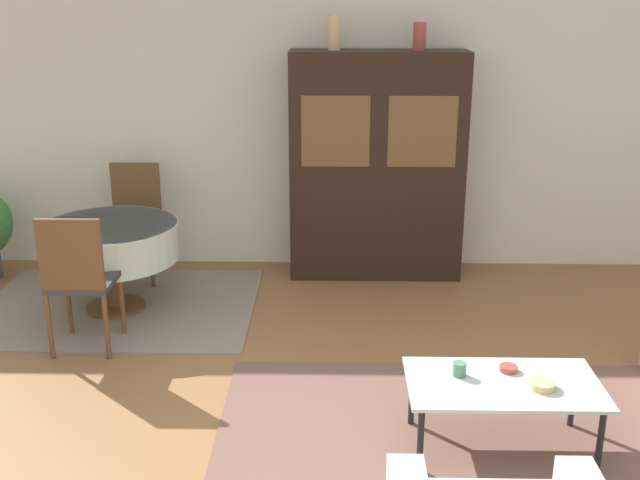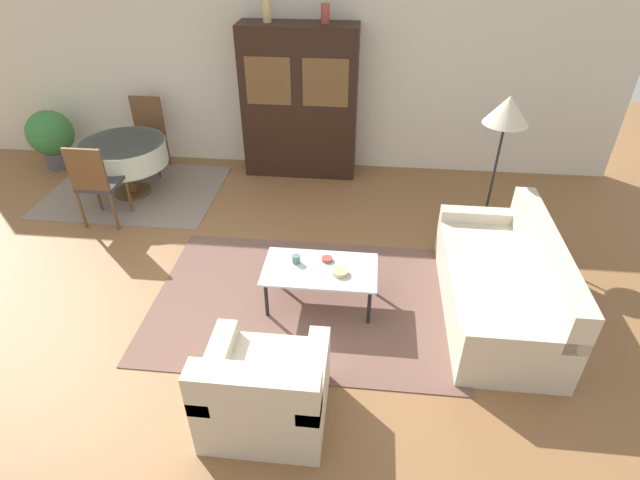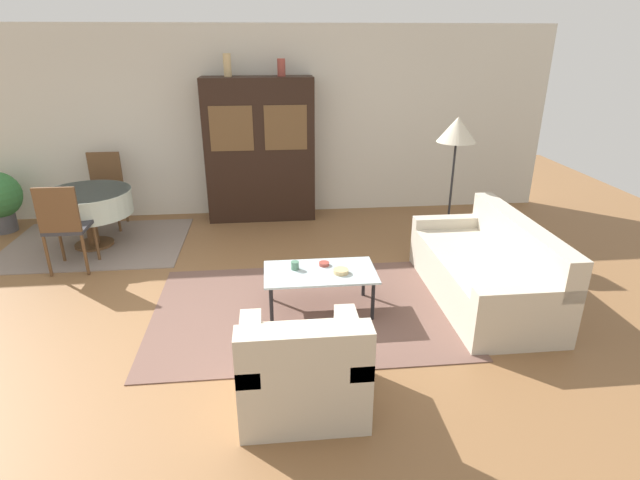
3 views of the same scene
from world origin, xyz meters
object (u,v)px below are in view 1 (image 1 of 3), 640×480
object	(u,v)px
cup	(459,369)
vase_short	(420,36)
dining_table	(110,242)
bowl_small	(508,368)
dining_chair_near	(78,275)
vase_tall	(334,32)
display_cabinet	(377,166)
dining_chair_far	(134,214)
coffee_table	(503,388)
bowl	(542,385)

from	to	relation	value
cup	vase_short	world-z (taller)	vase_short
dining_table	bowl_small	xyz separation A→B (m)	(2.80, -1.81, -0.14)
dining_table	bowl_small	bearing A→B (deg)	-32.86
dining_chair_near	vase_tall	size ratio (longest dim) A/B	3.46
display_cabinet	dining_chair_far	xyz separation A→B (m)	(-2.17, -0.14, -0.42)
vase_tall	dining_chair_near	bearing A→B (deg)	-136.78
bowl_small	vase_tall	size ratio (longest dim) A/B	0.35
dining_chair_far	coffee_table	bearing A→B (deg)	135.40
coffee_table	dining_table	size ratio (longest dim) A/B	0.98
dining_chair_near	vase_tall	xyz separation A→B (m)	(1.79, 1.68, 1.57)
cup	bowl_small	size ratio (longest dim) A/B	0.78
dining_table	vase_tall	xyz separation A→B (m)	(1.79, 0.91, 1.59)
display_cabinet	vase_short	size ratio (longest dim) A/B	8.78
dining_chair_near	vase_tall	distance (m)	2.92
coffee_table	bowl_small	world-z (taller)	bowl_small
dining_table	vase_short	distance (m)	3.09
display_cabinet	dining_chair_near	distance (m)	2.78
display_cabinet	bowl_small	xyz separation A→B (m)	(0.63, -2.72, -0.57)
dining_chair_far	cup	bearing A→B (deg)	133.59
dining_chair_far	dining_chair_near	bearing A→B (deg)	90.00
dining_table	vase_short	size ratio (longest dim) A/B	4.74
coffee_table	dining_table	xyz separation A→B (m)	(-2.75, 1.94, 0.19)
dining_chair_far	bowl_small	bearing A→B (deg)	137.37
dining_chair_near	cup	distance (m)	2.74
dining_table	vase_tall	distance (m)	2.56
vase_tall	vase_short	bearing A→B (deg)	-0.00
dining_chair_far	vase_tall	world-z (taller)	vase_tall
dining_table	dining_chair_far	size ratio (longest dim) A/B	1.06
coffee_table	display_cabinet	world-z (taller)	display_cabinet
display_cabinet	bowl_small	world-z (taller)	display_cabinet
dining_chair_far	bowl_small	xyz separation A→B (m)	(2.80, -2.58, -0.15)
coffee_table	display_cabinet	xyz separation A→B (m)	(-0.57, 2.85, 0.63)
dining_chair_far	vase_tall	xyz separation A→B (m)	(1.79, 0.14, 1.57)
vase_tall	vase_short	size ratio (longest dim) A/B	1.29
display_cabinet	bowl	distance (m)	3.06
dining_chair_far	display_cabinet	bearing A→B (deg)	-176.24
display_cabinet	dining_table	distance (m)	2.40
coffee_table	vase_tall	xyz separation A→B (m)	(-0.96, 2.85, 1.78)
coffee_table	vase_short	distance (m)	3.35
display_cabinet	dining_chair_far	bearing A→B (deg)	-176.24
bowl	dining_chair_near	bearing A→B (deg)	157.29
dining_table	display_cabinet	bearing A→B (deg)	22.75
bowl_small	vase_short	size ratio (longest dim) A/B	0.45
bowl_small	vase_tall	world-z (taller)	vase_tall
cup	coffee_table	bearing A→B (deg)	-16.85
dining_chair_far	bowl	bearing A→B (deg)	136.72
dining_table	bowl_small	size ratio (longest dim) A/B	10.60
display_cabinet	bowl_small	size ratio (longest dim) A/B	19.61
coffee_table	vase_short	bearing A→B (deg)	94.71
dining_chair_far	dining_table	bearing A→B (deg)	90.00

